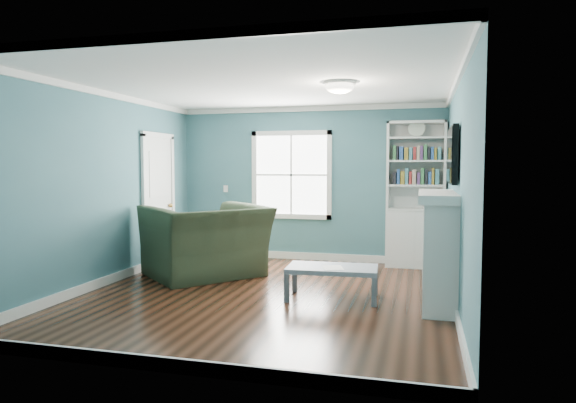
# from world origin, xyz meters

# --- Properties ---
(floor) EXTENTS (5.00, 5.00, 0.00)m
(floor) POSITION_xyz_m (0.00, 0.00, 0.00)
(floor) COLOR black
(floor) RESTS_ON ground
(room_walls) EXTENTS (5.00, 5.00, 5.00)m
(room_walls) POSITION_xyz_m (0.00, 0.00, 1.58)
(room_walls) COLOR #366471
(room_walls) RESTS_ON ground
(trim) EXTENTS (4.50, 5.00, 2.60)m
(trim) POSITION_xyz_m (0.00, 0.00, 1.24)
(trim) COLOR white
(trim) RESTS_ON ground
(window) EXTENTS (1.40, 0.06, 1.50)m
(window) POSITION_xyz_m (-0.30, 2.49, 1.45)
(window) COLOR white
(window) RESTS_ON room_walls
(bookshelf) EXTENTS (0.90, 0.35, 2.31)m
(bookshelf) POSITION_xyz_m (1.77, 2.30, 0.92)
(bookshelf) COLOR silver
(bookshelf) RESTS_ON ground
(fireplace) EXTENTS (0.44, 1.58, 1.30)m
(fireplace) POSITION_xyz_m (2.08, 0.20, 0.64)
(fireplace) COLOR black
(fireplace) RESTS_ON ground
(tv) EXTENTS (0.06, 1.10, 0.65)m
(tv) POSITION_xyz_m (2.20, 0.20, 1.72)
(tv) COLOR black
(tv) RESTS_ON fireplace
(door) EXTENTS (0.12, 0.98, 2.17)m
(door) POSITION_xyz_m (-2.22, 1.40, 1.07)
(door) COLOR silver
(door) RESTS_ON ground
(ceiling_fixture) EXTENTS (0.38, 0.38, 0.15)m
(ceiling_fixture) POSITION_xyz_m (0.90, 0.10, 2.55)
(ceiling_fixture) COLOR white
(ceiling_fixture) RESTS_ON room_walls
(light_switch) EXTENTS (0.08, 0.01, 0.12)m
(light_switch) POSITION_xyz_m (-1.50, 2.48, 1.20)
(light_switch) COLOR white
(light_switch) RESTS_ON room_walls
(recliner) EXTENTS (1.81, 1.87, 1.38)m
(recliner) POSITION_xyz_m (-1.15, 0.82, 0.69)
(recliner) COLOR #242E1D
(recliner) RESTS_ON ground
(coffee_table) EXTENTS (1.11, 0.65, 0.39)m
(coffee_table) POSITION_xyz_m (0.83, 0.05, 0.34)
(coffee_table) COLOR #4F575F
(coffee_table) RESTS_ON ground
(paper_sheet) EXTENTS (0.30, 0.34, 0.00)m
(paper_sheet) POSITION_xyz_m (0.86, -0.04, 0.39)
(paper_sheet) COLOR white
(paper_sheet) RESTS_ON coffee_table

